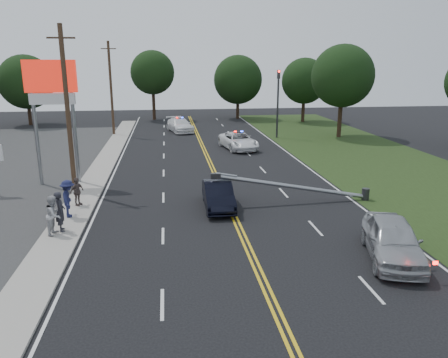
{
  "coord_description": "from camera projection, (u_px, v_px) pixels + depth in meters",
  "views": [
    {
      "loc": [
        -3.34,
        -15.21,
        7.89
      ],
      "look_at": [
        -0.35,
        7.52,
        1.7
      ],
      "focal_mm": 35.0,
      "sensor_mm": 36.0,
      "label": 1
    }
  ],
  "objects": [
    {
      "name": "tree_8",
      "position": [
        304.0,
        81.0,
        57.72
      ],
      "size": [
        6.01,
        6.01,
        8.41
      ],
      "color": "black",
      "rests_on": "ground"
    },
    {
      "name": "waiting_sedan",
      "position": [
        393.0,
        240.0,
        17.84
      ],
      "size": [
        3.29,
        5.32,
        1.69
      ],
      "primitive_type": "imported",
      "rotation": [
        0.0,
        0.0,
        -0.28
      ],
      "color": "#A4A7AC",
      "rests_on": "ground"
    },
    {
      "name": "emergency_a",
      "position": [
        238.0,
        141.0,
        40.48
      ],
      "size": [
        3.45,
        5.84,
        1.52
      ],
      "primitive_type": "imported",
      "rotation": [
        0.0,
        0.0,
        0.17
      ],
      "color": "white",
      "rests_on": "ground"
    },
    {
      "name": "utility_pole_mid",
      "position": [
        68.0,
        110.0,
        26.04
      ],
      "size": [
        1.6,
        0.28,
        10.0
      ],
      "color": "#382619",
      "rests_on": "ground"
    },
    {
      "name": "tree_9",
      "position": [
        343.0,
        76.0,
        45.56
      ],
      "size": [
        6.51,
        6.51,
        9.68
      ],
      "color": "black",
      "rests_on": "ground"
    },
    {
      "name": "crashed_sedan",
      "position": [
        218.0,
        195.0,
        24.17
      ],
      "size": [
        1.58,
        4.4,
        1.45
      ],
      "primitive_type": "imported",
      "rotation": [
        0.0,
        0.0,
        -0.01
      ],
      "color": "black",
      "rests_on": "ground"
    },
    {
      "name": "grass_verge",
      "position": [
        430.0,
        187.0,
        28.3
      ],
      "size": [
        12.0,
        80.0,
        0.01
      ],
      "primitive_type": "cube",
      "color": "black",
      "rests_on": "ground"
    },
    {
      "name": "bystander_a",
      "position": [
        60.0,
        211.0,
        20.47
      ],
      "size": [
        0.63,
        0.8,
        1.92
      ],
      "primitive_type": "imported",
      "rotation": [
        0.0,
        0.0,
        1.85
      ],
      "color": "#24242B",
      "rests_on": "sidewalk"
    },
    {
      "name": "ground",
      "position": [
        258.0,
        270.0,
        17.04
      ],
      "size": [
        120.0,
        120.0,
        0.0
      ],
      "primitive_type": "plane",
      "color": "black",
      "rests_on": "ground"
    },
    {
      "name": "tree_5",
      "position": [
        26.0,
        82.0,
        54.66
      ],
      "size": [
        6.72,
        6.72,
        8.78
      ],
      "color": "black",
      "rests_on": "ground"
    },
    {
      "name": "tree_7",
      "position": [
        238.0,
        80.0,
        61.09
      ],
      "size": [
        6.77,
        6.77,
        8.81
      ],
      "color": "black",
      "rests_on": "ground"
    },
    {
      "name": "traffic_signal",
      "position": [
        278.0,
        98.0,
        45.7
      ],
      "size": [
        0.28,
        0.41,
        7.05
      ],
      "color": "#2D2D30",
      "rests_on": "ground"
    },
    {
      "name": "centerline_yellow",
      "position": [
        224.0,
        195.0,
        26.61
      ],
      "size": [
        0.36,
        80.0,
        0.0
      ],
      "primitive_type": "cube",
      "color": "gold",
      "rests_on": "ground"
    },
    {
      "name": "fallen_streetlight",
      "position": [
        301.0,
        187.0,
        24.98
      ],
      "size": [
        9.36,
        0.44,
        1.91
      ],
      "color": "#2D2D30",
      "rests_on": "ground"
    },
    {
      "name": "bystander_b",
      "position": [
        54.0,
        215.0,
        20.12
      ],
      "size": [
        0.83,
        1.0,
        1.85
      ],
      "primitive_type": "imported",
      "rotation": [
        0.0,
        0.0,
        1.41
      ],
      "color": "#AAA9AE",
      "rests_on": "sidewalk"
    },
    {
      "name": "utility_pole_far",
      "position": [
        111.0,
        88.0,
        47.1
      ],
      "size": [
        1.6,
        0.28,
        10.0
      ],
      "color": "#382619",
      "rests_on": "ground"
    },
    {
      "name": "sidewalk",
      "position": [
        82.0,
        200.0,
        25.54
      ],
      "size": [
        1.8,
        70.0,
        0.12
      ],
      "primitive_type": "cube",
      "color": "#9B958C",
      "rests_on": "ground"
    },
    {
      "name": "bystander_d",
      "position": [
        77.0,
        192.0,
        24.18
      ],
      "size": [
        0.85,
        0.99,
        1.59
      ],
      "primitive_type": "imported",
      "rotation": [
        0.0,
        0.0,
        0.96
      ],
      "color": "#5E4F4B",
      "rests_on": "sidewalk"
    },
    {
      "name": "pylon_sign",
      "position": [
        52.0,
        92.0,
        27.56
      ],
      "size": [
        3.2,
        0.35,
        8.0
      ],
      "color": "gray",
      "rests_on": "ground"
    },
    {
      "name": "bystander_c",
      "position": [
        68.0,
        199.0,
        22.35
      ],
      "size": [
        0.93,
        1.36,
        1.95
      ],
      "primitive_type": "imported",
      "rotation": [
        0.0,
        0.0,
        1.74
      ],
      "color": "#1C1F46",
      "rests_on": "sidewalk"
    },
    {
      "name": "tree_6",
      "position": [
        152.0,
        73.0,
        59.61
      ],
      "size": [
        5.96,
        5.96,
        9.42
      ],
      "color": "black",
      "rests_on": "ground"
    },
    {
      "name": "emergency_b",
      "position": [
        180.0,
        125.0,
        50.45
      ],
      "size": [
        3.44,
        5.78,
        1.57
      ],
      "primitive_type": "imported",
      "rotation": [
        0.0,
        0.0,
        0.24
      ],
      "color": "white",
      "rests_on": "ground"
    }
  ]
}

